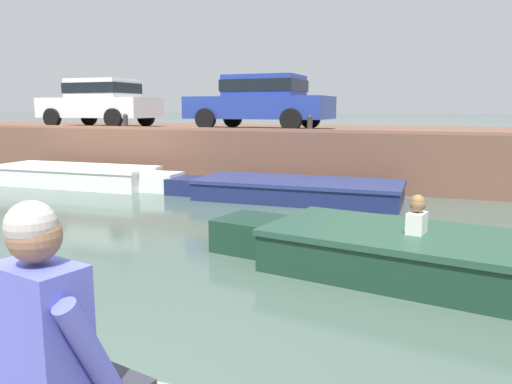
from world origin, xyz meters
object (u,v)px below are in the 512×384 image
car_leftmost_white (101,101)px  motorboat_passing (460,261)px  mooring_bollard_mid (310,123)px  boat_moored_central_navy (289,190)px  mooring_bollard_west (125,121)px  person_seated_right (54,347)px  boat_moored_west_white (83,176)px  car_left_inner_blue (261,100)px

car_leftmost_white → motorboat_passing: bearing=-35.4°
motorboat_passing → mooring_bollard_mid: mooring_bollard_mid is taller
boat_moored_central_navy → mooring_bollard_mid: 2.23m
mooring_bollard_west → person_seated_right: size_ratio=0.46×
boat_moored_west_white → boat_moored_central_navy: (5.79, -0.01, -0.04)m
boat_moored_central_navy → car_leftmost_white: bearing=157.6°
car_left_inner_blue → boat_moored_central_navy: bearing=-60.0°
motorboat_passing → boat_moored_central_navy: bearing=126.7°
car_left_inner_blue → mooring_bollard_mid: bearing=-37.1°
motorboat_passing → mooring_bollard_west: bearing=144.8°
car_left_inner_blue → mooring_bollard_west: bearing=-160.1°
boat_moored_central_navy → car_leftmost_white: (-7.36, 3.03, 2.09)m
boat_moored_west_white → motorboat_passing: (9.28, -4.69, 0.01)m
boat_moored_west_white → motorboat_passing: motorboat_passing is taller
mooring_bollard_west → mooring_bollard_mid: 5.55m
boat_moored_west_white → car_leftmost_white: (-1.57, 3.03, 2.05)m
mooring_bollard_mid → boat_moored_west_white: bearing=-164.1°
mooring_bollard_mid → boat_moored_central_navy: bearing=-91.9°
boat_moored_west_white → car_leftmost_white: 3.98m
boat_moored_west_white → mooring_bollard_mid: 6.24m
boat_moored_central_navy → person_seated_right: 9.67m
motorboat_passing → person_seated_right: size_ratio=6.60×
boat_moored_west_white → person_seated_right: 12.16m
boat_moored_west_white → mooring_bollard_west: size_ratio=12.03×
car_leftmost_white → mooring_bollard_west: size_ratio=8.67×
car_leftmost_white → person_seated_right: bearing=-53.7°
car_leftmost_white → person_seated_right: size_ratio=4.00×
car_leftmost_white → car_left_inner_blue: (5.61, -0.00, 0.00)m
boat_moored_central_navy → mooring_bollard_mid: bearing=88.1°
boat_moored_central_navy → car_leftmost_white: size_ratio=1.44×
boat_moored_central_navy → person_seated_right: size_ratio=5.76×
boat_moored_west_white → mooring_bollard_mid: size_ratio=12.03×
motorboat_passing → car_leftmost_white: (-10.86, 7.71, 2.04)m
boat_moored_central_navy → car_left_inner_blue: bearing=120.0°
car_leftmost_white → car_left_inner_blue: size_ratio=0.91×
boat_moored_west_white → mooring_bollard_west: (0.29, 1.66, 1.44)m
motorboat_passing → car_left_inner_blue: car_left_inner_blue is taller
car_left_inner_blue → mooring_bollard_mid: (1.80, -1.36, -0.61)m
car_leftmost_white → mooring_bollard_mid: (7.42, -1.36, -0.61)m
mooring_bollard_west → person_seated_right: bearing=-56.7°
motorboat_passing → car_leftmost_white: 13.47m
mooring_bollard_west → mooring_bollard_mid: (5.55, 0.00, 0.00)m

